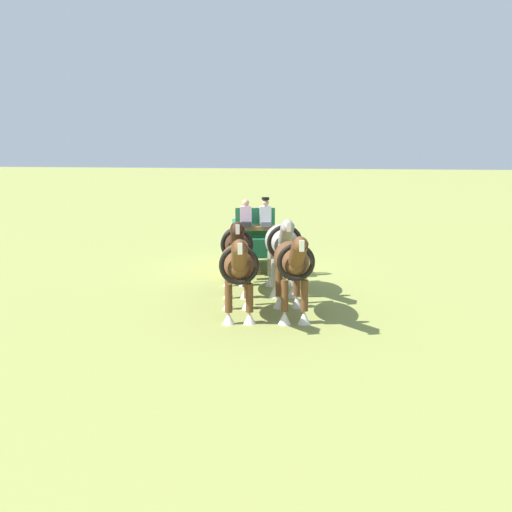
{
  "coord_description": "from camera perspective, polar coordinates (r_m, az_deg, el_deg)",
  "views": [
    {
      "loc": [
        20.08,
        4.13,
        4.06
      ],
      "look_at": [
        4.27,
        0.95,
        1.2
      ],
      "focal_mm": 42.16,
      "sensor_mm": 36.0,
      "label": 1
    }
  ],
  "objects": [
    {
      "name": "show_wagon",
      "position": [
        20.53,
        -0.23,
        1.76
      ],
      "size": [
        5.6,
        2.44,
        2.58
      ],
      "color": "#195B38",
      "rests_on": "ground"
    },
    {
      "name": "sponsor_banner",
      "position": [
        26.78,
        -0.01,
        2.53
      ],
      "size": [
        3.16,
        0.6,
        1.1
      ],
      "primitive_type": "cube",
      "rotation": [
        0.0,
        0.0,
        -0.17
      ],
      "color": "#1959B2",
      "rests_on": "ground"
    },
    {
      "name": "draft_horse_lead_off",
      "position": [
        14.48,
        -1.68,
        -0.94
      ],
      "size": [
        2.91,
        1.34,
        2.16
      ],
      "color": "brown",
      "rests_on": "ground"
    },
    {
      "name": "draft_horse_rear_off",
      "position": [
        17.02,
        -1.87,
        0.98
      ],
      "size": [
        3.16,
        1.37,
        2.25
      ],
      "color": "#331E14",
      "rests_on": "ground"
    },
    {
      "name": "draft_horse_lead_near",
      "position": [
        14.54,
        3.44,
        -0.67
      ],
      "size": [
        3.1,
        1.35,
        2.23
      ],
      "color": "brown",
      "rests_on": "ground"
    },
    {
      "name": "draft_horse_rear_near",
      "position": [
        17.1,
        2.49,
        1.15
      ],
      "size": [
        3.03,
        1.42,
        2.29
      ],
      "color": "#9E998E",
      "rests_on": "ground"
    },
    {
      "name": "ground_plane",
      "position": [
        20.9,
        -0.25,
        -1.14
      ],
      "size": [
        220.0,
        220.0,
        0.0
      ],
      "primitive_type": "plane",
      "color": "olive"
    }
  ]
}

